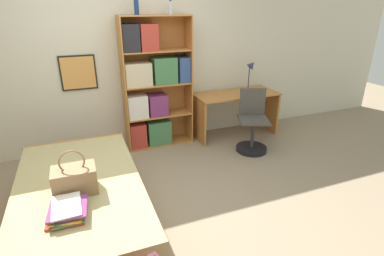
% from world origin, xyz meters
% --- Properties ---
extents(ground_plane, '(14.00, 14.00, 0.00)m').
position_xyz_m(ground_plane, '(0.00, 0.00, 0.00)').
color(ground_plane, gray).
extents(wall_back, '(10.00, 0.09, 2.60)m').
position_xyz_m(wall_back, '(-0.00, 1.74, 1.30)').
color(wall_back, beige).
rests_on(wall_back, ground_plane).
extents(bed, '(1.15, 2.08, 0.46)m').
position_xyz_m(bed, '(-0.68, 0.02, 0.23)').
color(bed, '#B77538').
rests_on(bed, ground_plane).
extents(handbag, '(0.37, 0.25, 0.41)m').
position_xyz_m(handbag, '(-0.70, -0.14, 0.58)').
color(handbag, '#93704C').
rests_on(handbag, bed).
extents(book_stack_on_bed, '(0.33, 0.35, 0.09)m').
position_xyz_m(book_stack_on_bed, '(-0.78, -0.47, 0.51)').
color(book_stack_on_bed, '#B2382D').
rests_on(book_stack_on_bed, bed).
extents(bookcase, '(0.98, 0.34, 1.88)m').
position_xyz_m(bookcase, '(0.43, 1.52, 0.89)').
color(bookcase, '#B77538').
rests_on(bookcase, ground_plane).
extents(bottle_green, '(0.06, 0.06, 0.26)m').
position_xyz_m(bottle_green, '(0.29, 1.52, 1.98)').
color(bottle_green, navy).
rests_on(bottle_green, bookcase).
extents(bottle_brown, '(0.07, 0.07, 0.18)m').
position_xyz_m(bottle_brown, '(0.74, 1.50, 1.95)').
color(bottle_brown, '#B7BCC1').
rests_on(bottle_brown, bookcase).
extents(desk, '(1.33, 0.58, 0.70)m').
position_xyz_m(desk, '(1.76, 1.40, 0.50)').
color(desk, '#B77538').
rests_on(desk, ground_plane).
extents(desk_lamp, '(0.19, 0.14, 0.49)m').
position_xyz_m(desk_lamp, '(2.05, 1.48, 1.04)').
color(desk_lamp, navy).
rests_on(desk_lamp, desk).
extents(desk_chair, '(0.53, 0.53, 0.89)m').
position_xyz_m(desk_chair, '(1.72, 0.81, 0.30)').
color(desk_chair, black).
rests_on(desk_chair, ground_plane).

